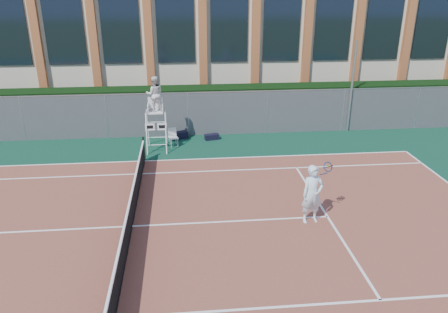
{
  "coord_description": "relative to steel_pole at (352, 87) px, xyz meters",
  "views": [
    {
      "loc": [
        1.75,
        -12.3,
        7.26
      ],
      "look_at": [
        3.24,
        3.0,
        1.11
      ],
      "focal_mm": 35.0,
      "sensor_mm": 36.0,
      "label": 1
    }
  ],
  "objects": [
    {
      "name": "sports_bag_far",
      "position": [
        -7.15,
        -0.65,
        -2.17
      ],
      "size": [
        0.74,
        0.44,
        0.28
      ],
      "primitive_type": "cube",
      "rotation": [
        0.0,
        0.0,
        0.22
      ],
      "color": "black",
      "rests_on": "apron"
    },
    {
      "name": "fence",
      "position": [
        -10.28,
        0.1,
        -1.22
      ],
      "size": [
        40.0,
        0.06,
        2.2
      ],
      "primitive_type": null,
      "color": "#595E60",
      "rests_on": "ground"
    },
    {
      "name": "apron",
      "position": [
        -10.28,
        -7.7,
        -2.32
      ],
      "size": [
        36.0,
        20.0,
        0.01
      ],
      "primitive_type": "cube",
      "color": "#0B3424",
      "rests_on": "ground"
    },
    {
      "name": "ground",
      "position": [
        -10.28,
        -8.7,
        -2.32
      ],
      "size": [
        120.0,
        120.0,
        0.0
      ],
      "primitive_type": "plane",
      "color": "#233814"
    },
    {
      "name": "plastic_chair",
      "position": [
        -9.05,
        -1.34,
        -1.81
      ],
      "size": [
        0.49,
        0.49,
        0.86
      ],
      "color": "silver",
      "rests_on": "apron"
    },
    {
      "name": "hedge",
      "position": [
        -10.28,
        1.3,
        -1.22
      ],
      "size": [
        40.0,
        1.4,
        2.2
      ],
      "primitive_type": "cube",
      "color": "black",
      "rests_on": "ground"
    },
    {
      "name": "building",
      "position": [
        -10.28,
        9.25,
        1.82
      ],
      "size": [
        45.0,
        10.6,
        8.22
      ],
      "color": "beige",
      "rests_on": "ground"
    },
    {
      "name": "sports_bag_near",
      "position": [
        -8.75,
        -0.39,
        -2.13
      ],
      "size": [
        0.9,
        0.63,
        0.36
      ],
      "primitive_type": "cube",
      "rotation": [
        0.0,
        0.0,
        0.39
      ],
      "color": "black",
      "rests_on": "apron"
    },
    {
      "name": "umpire_chair",
      "position": [
        -9.76,
        -1.65,
        0.2
      ],
      "size": [
        0.96,
        1.48,
        3.45
      ],
      "color": "white",
      "rests_on": "ground"
    },
    {
      "name": "tennis_player",
      "position": [
        -4.53,
        -8.93,
        -1.31
      ],
      "size": [
        1.09,
        0.75,
        1.95
      ],
      "color": "white",
      "rests_on": "tennis_court"
    },
    {
      "name": "tennis_net",
      "position": [
        -10.28,
        -8.7,
        -1.78
      ],
      "size": [
        0.1,
        11.3,
        1.1
      ],
      "color": "black",
      "rests_on": "ground"
    },
    {
      "name": "steel_pole",
      "position": [
        0.0,
        0.0,
        0.0
      ],
      "size": [
        0.12,
        0.12,
        4.64
      ],
      "primitive_type": "cylinder",
      "color": "#9EA0A5",
      "rests_on": "ground"
    },
    {
      "name": "tennis_court",
      "position": [
        -10.28,
        -8.7,
        -2.3
      ],
      "size": [
        23.77,
        10.97,
        0.02
      ],
      "primitive_type": "cube",
      "color": "brown",
      "rests_on": "apron"
    }
  ]
}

